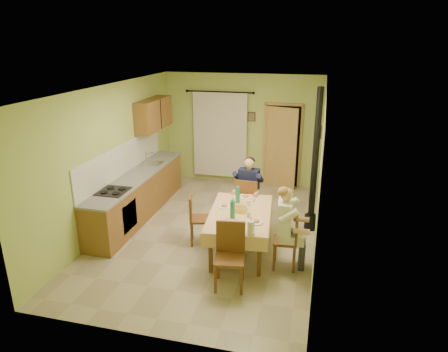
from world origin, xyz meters
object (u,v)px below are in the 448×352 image
(stove_flue, at_px, (314,181))
(man_far, at_px, (248,184))
(chair_far, at_px, (248,211))
(chair_near, at_px, (230,269))
(chair_left, at_px, (200,228))
(man_right, at_px, (287,219))
(chair_right, at_px, (285,251))
(dining_table, at_px, (240,232))

(stove_flue, bearing_deg, man_far, -175.78)
(chair_far, distance_m, chair_near, 2.17)
(chair_near, distance_m, chair_left, 1.48)
(man_right, bearing_deg, chair_near, 131.03)
(chair_right, bearing_deg, man_right, 90.00)
(chair_near, height_order, chair_right, chair_near)
(chair_near, bearing_deg, chair_right, -144.30)
(chair_far, distance_m, man_right, 1.77)
(dining_table, bearing_deg, chair_far, 87.87)
(chair_near, xyz_separation_m, man_far, (-0.13, 2.18, 0.59))
(chair_far, relative_size, man_far, 0.73)
(chair_far, relative_size, chair_left, 1.07)
(chair_near, height_order, man_far, man_far)
(dining_table, xyz_separation_m, man_far, (-0.06, 1.11, 0.50))
(chair_far, xyz_separation_m, man_right, (0.89, -1.42, 0.59))
(chair_right, relative_size, man_far, 0.67)
(man_far, bearing_deg, stove_flue, 7.55)
(chair_left, relative_size, man_far, 0.68)
(chair_near, relative_size, man_far, 0.73)
(chair_right, relative_size, man_right, 0.67)
(chair_far, distance_m, stove_flue, 1.45)
(chair_left, xyz_separation_m, stove_flue, (1.97, 1.06, 0.74))
(chair_left, xyz_separation_m, man_far, (0.72, 0.97, 0.59))
(dining_table, bearing_deg, man_right, -26.84)
(dining_table, distance_m, chair_near, 1.08)
(chair_far, xyz_separation_m, man_far, (0.00, 0.02, 0.59))
(dining_table, xyz_separation_m, chair_right, (0.84, -0.32, -0.09))
(chair_right, bearing_deg, man_far, 28.58)
(chair_near, xyz_separation_m, man_right, (0.76, 0.75, 0.59))
(dining_table, bearing_deg, man_far, 87.78)
(chair_far, distance_m, chair_right, 1.68)
(stove_flue, bearing_deg, dining_table, -134.62)
(chair_right, relative_size, chair_left, 0.99)
(dining_table, relative_size, chair_left, 1.95)
(chair_far, bearing_deg, man_far, 90.00)
(chair_far, height_order, chair_right, chair_far)
(dining_table, height_order, man_far, man_far)
(man_far, bearing_deg, chair_right, -54.50)
(chair_left, relative_size, stove_flue, 0.34)
(chair_near, relative_size, man_right, 0.73)
(chair_near, relative_size, chair_left, 1.07)
(man_far, bearing_deg, chair_far, -90.00)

